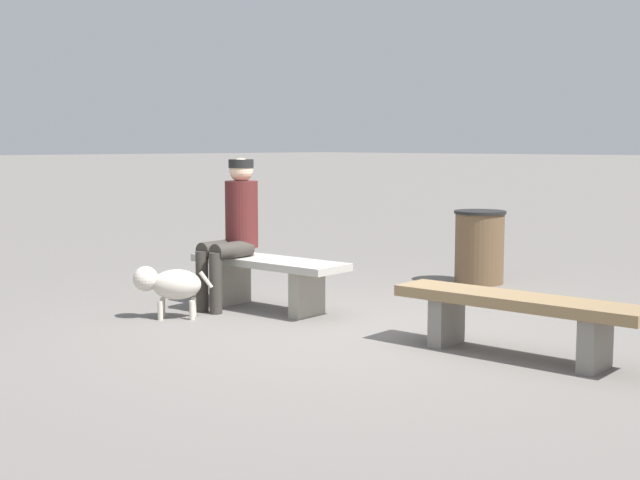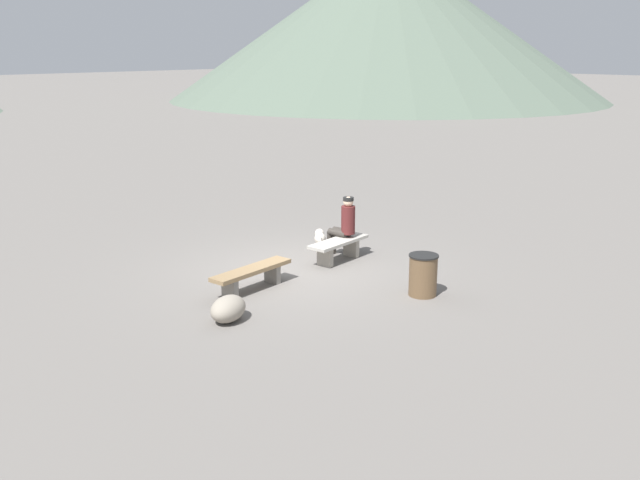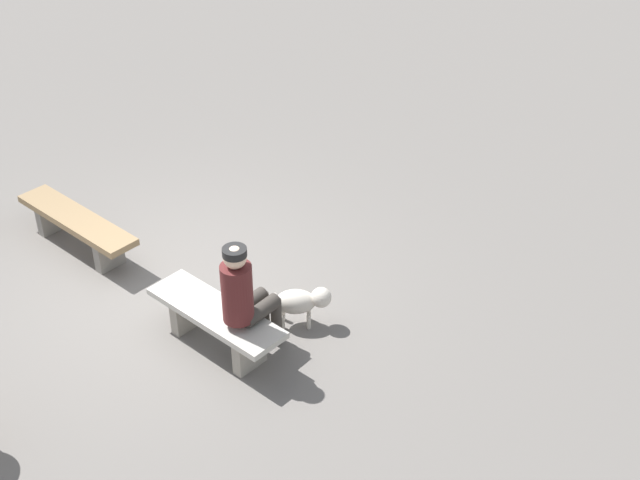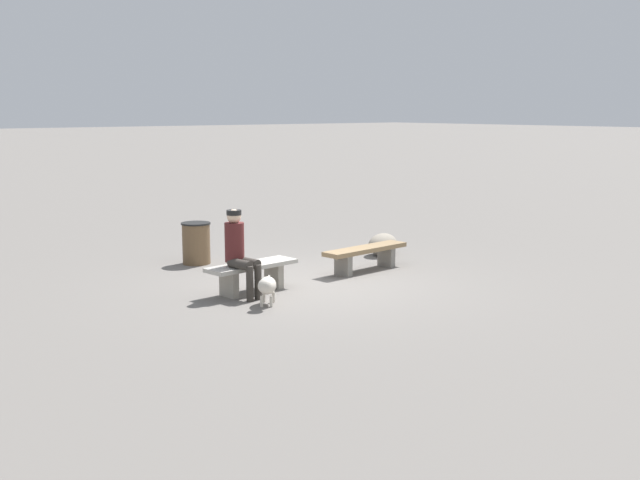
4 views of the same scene
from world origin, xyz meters
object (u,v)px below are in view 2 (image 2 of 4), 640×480
Objects in this scene: bench_left at (252,274)px; boulder at (228,309)px; seated_person at (344,223)px; trash_bin at (423,275)px; dog at (320,238)px; bench_right at (338,246)px.

bench_left is 1.56m from boulder.
seated_person is (2.78, 0.21, 0.44)m from bench_left.
dog is at bearing 76.75° from trash_bin.
dog is 3.47m from trash_bin.
trash_bin is at bearing -114.44° from seated_person.
bench_right is 2.07× the size of boulder.
bench_left is at bearing 176.67° from seated_person.
dog reaches higher than boulder.
bench_left is 1.16× the size of bench_right.
bench_right is 0.90m from dog.
bench_right is 3.86m from boulder.
bench_right is at bearing -165.96° from seated_person.
bench_left is 2.41× the size of boulder.
boulder is at bearing -170.27° from bench_right.
bench_left is at bearing 35.03° from boulder.
seated_person reaches higher than bench_right.
trash_bin is at bearing -150.61° from dog.
boulder is (-4.05, -1.10, -0.54)m from seated_person.
trash_bin reaches higher than boulder.
bench_right is (2.47, 0.09, 0.01)m from bench_left.
dog is 4.44m from boulder.
seated_person is 2.80m from trash_bin.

